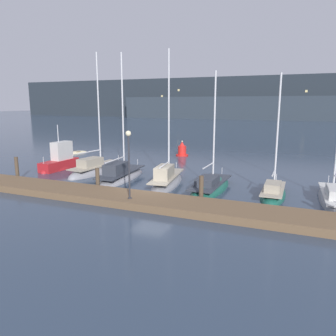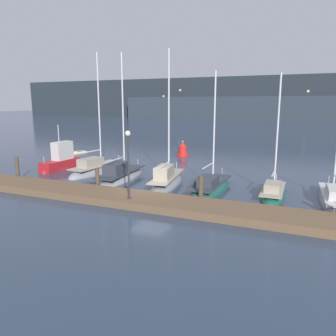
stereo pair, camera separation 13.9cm
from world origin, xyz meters
name	(u,v)px [view 2 (the right image)]	position (x,y,z in m)	size (l,w,h in m)	color
ground_plane	(150,193)	(0.00, 0.00, 0.00)	(400.00, 400.00, 0.00)	#2D3D51
dock	(134,199)	(0.00, -2.32, 0.23)	(29.81, 2.80, 0.45)	brown
mooring_pile_0	(17,169)	(-11.36, -0.67, 0.94)	(0.28, 0.28, 1.89)	#4C3D2D
mooring_pile_1	(98,179)	(-3.79, -0.67, 0.80)	(0.28, 0.28, 1.59)	#4C3D2D
mooring_pile_2	(201,189)	(3.79, -0.67, 0.85)	(0.28, 0.28, 1.69)	#4C3D2D
motorboat_berth_1	(60,164)	(-11.38, 4.26, 0.47)	(1.45, 4.56, 4.74)	red
sailboat_berth_2	(97,171)	(-7.31, 4.21, 0.13)	(2.71, 6.88, 11.05)	gray
sailboat_berth_3	(121,177)	(-4.04, 2.85, 0.18)	(2.51, 7.41, 10.46)	gray
sailboat_berth_4	(167,182)	(0.12, 2.55, 0.22)	(2.69, 6.94, 10.41)	gray
sailboat_berth_5	(210,188)	(3.49, 2.53, 0.09)	(2.13, 6.76, 8.91)	#195647
sailboat_berth_6	(273,194)	(7.75, 2.56, 0.13)	(1.64, 5.31, 8.49)	#195647
sailboat_berth_7	(333,200)	(11.35, 2.78, 0.12)	(1.94, 7.04, 10.59)	gray
channel_buoy	(183,150)	(-3.67, 16.04, 0.64)	(1.43, 1.43, 1.77)	red
dock_lamppost	(128,154)	(0.05, -2.93, 3.15)	(0.32, 0.32, 4.04)	#2D2D33
hillside_backdrop	(289,99)	(1.93, 114.99, 7.39)	(240.00, 23.00, 16.04)	#232B33
rowboat_adrift	(78,153)	(-16.22, 12.88, 0.00)	(1.93, 2.98, 0.56)	beige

